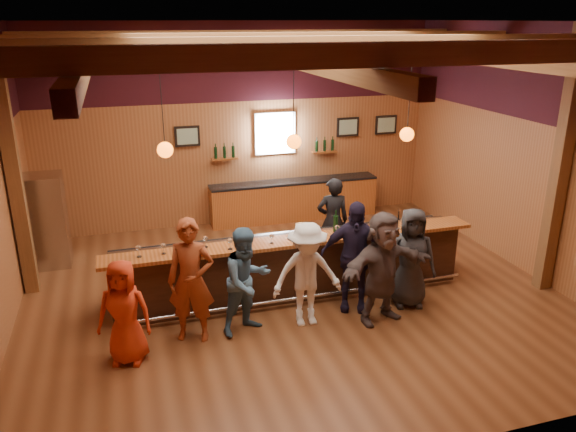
{
  "coord_description": "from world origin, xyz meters",
  "views": [
    {
      "loc": [
        -2.64,
        -8.35,
        4.55
      ],
      "look_at": [
        0.0,
        0.3,
        1.35
      ],
      "focal_mm": 35.0,
      "sensor_mm": 36.0,
      "label": 1
    }
  ],
  "objects": [
    {
      "name": "room",
      "position": [
        0.0,
        0.06,
        3.21
      ],
      "size": [
        9.04,
        9.0,
        4.52
      ],
      "color": "#5E3118",
      "rests_on": "ground"
    },
    {
      "name": "bar_counter",
      "position": [
        0.02,
        0.15,
        0.52
      ],
      "size": [
        6.3,
        1.07,
        1.11
      ],
      "color": "black",
      "rests_on": "ground"
    },
    {
      "name": "back_bar_cabinet",
      "position": [
        1.2,
        3.72,
        0.48
      ],
      "size": [
        4.0,
        0.52,
        0.95
      ],
      "color": "brown",
      "rests_on": "ground"
    },
    {
      "name": "window",
      "position": [
        0.8,
        3.95,
        2.05
      ],
      "size": [
        0.95,
        0.09,
        0.95
      ],
      "color": "silver",
      "rests_on": "room"
    },
    {
      "name": "framed_pictures",
      "position": [
        1.67,
        3.94,
        2.1
      ],
      "size": [
        5.35,
        0.05,
        0.45
      ],
      "color": "black",
      "rests_on": "room"
    },
    {
      "name": "wine_shelves",
      "position": [
        0.8,
        3.88,
        1.62
      ],
      "size": [
        3.0,
        0.18,
        0.3
      ],
      "color": "brown",
      "rests_on": "room"
    },
    {
      "name": "pendant_lights",
      "position": [
        0.0,
        0.0,
        2.71
      ],
      "size": [
        4.24,
        0.24,
        1.37
      ],
      "color": "black",
      "rests_on": "room"
    },
    {
      "name": "stainless_fridge",
      "position": [
        -4.1,
        2.6,
        0.9
      ],
      "size": [
        0.7,
        0.7,
        1.8
      ],
      "primitive_type": "cube",
      "color": "silver",
      "rests_on": "ground"
    },
    {
      "name": "customer_orange",
      "position": [
        -2.8,
        -1.21,
        0.76
      ],
      "size": [
        0.85,
        0.68,
        1.51
      ],
      "primitive_type": "imported",
      "rotation": [
        0.0,
        0.0,
        -0.3
      ],
      "color": "red",
      "rests_on": "ground"
    },
    {
      "name": "customer_redvest",
      "position": [
        -1.84,
        -0.89,
        0.94
      ],
      "size": [
        0.8,
        0.65,
        1.89
      ],
      "primitive_type": "imported",
      "rotation": [
        0.0,
        0.0,
        -0.32
      ],
      "color": "maroon",
      "rests_on": "ground"
    },
    {
      "name": "customer_denim",
      "position": [
        -1.01,
        -0.92,
        0.84
      ],
      "size": [
        0.99,
        0.89,
        1.68
      ],
      "primitive_type": "imported",
      "rotation": [
        0.0,
        0.0,
        0.38
      ],
      "color": "#426785",
      "rests_on": "ground"
    },
    {
      "name": "customer_white",
      "position": [
        -0.09,
        -0.98,
        0.84
      ],
      "size": [
        1.11,
        0.67,
        1.68
      ],
      "primitive_type": "imported",
      "rotation": [
        0.0,
        0.0,
        -0.04
      ],
      "color": "silver",
      "rests_on": "ground"
    },
    {
      "name": "customer_navy",
      "position": [
        0.79,
        -0.73,
        0.93
      ],
      "size": [
        1.18,
        0.83,
        1.86
      ],
      "primitive_type": "imported",
      "rotation": [
        0.0,
        0.0,
        -0.38
      ],
      "color": "black",
      "rests_on": "ground"
    },
    {
      "name": "customer_brown",
      "position": [
        1.06,
        -1.21,
        0.9
      ],
      "size": [
        1.75,
        0.89,
        1.81
      ],
      "primitive_type": "imported",
      "rotation": [
        0.0,
        0.0,
        0.22
      ],
      "color": "#514240",
      "rests_on": "ground"
    },
    {
      "name": "customer_dark",
      "position": [
        1.74,
        -0.88,
        0.84
      ],
      "size": [
        0.93,
        0.73,
        1.69
      ],
      "primitive_type": "imported",
      "rotation": [
        0.0,
        0.0,
        -0.26
      ],
      "color": "#28282A",
      "rests_on": "ground"
    },
    {
      "name": "bartender",
      "position": [
        1.15,
        1.11,
        0.86
      ],
      "size": [
        0.68,
        0.5,
        1.71
      ],
      "primitive_type": "imported",
      "rotation": [
        0.0,
        0.0,
        2.99
      ],
      "color": "black",
      "rests_on": "ground"
    },
    {
      "name": "ice_bucket",
      "position": [
        0.1,
        -0.18,
        1.23
      ],
      "size": [
        0.23,
        0.23,
        0.25
      ],
      "primitive_type": "cylinder",
      "color": "brown",
      "rests_on": "bar_counter"
    },
    {
      "name": "bottle_a",
      "position": [
        0.74,
        -0.04,
        1.26
      ],
      "size": [
        0.08,
        0.08,
        0.37
      ],
      "color": "black",
      "rests_on": "bar_counter"
    },
    {
      "name": "bottle_b",
      "position": [
        1.03,
        -0.06,
        1.26
      ],
      "size": [
        0.09,
        0.09,
        0.39
      ],
      "color": "black",
      "rests_on": "bar_counter"
    },
    {
      "name": "glass_a",
      "position": [
        -2.52,
        -0.18,
        1.25
      ],
      "size": [
        0.08,
        0.08,
        0.19
      ],
      "color": "silver",
      "rests_on": "bar_counter"
    },
    {
      "name": "glass_b",
      "position": [
        -2.15,
        -0.17,
        1.24
      ],
      "size": [
        0.08,
        0.08,
        0.18
      ],
      "color": "silver",
      "rests_on": "bar_counter"
    },
    {
      "name": "glass_c",
      "position": [
        -1.49,
        -0.09,
        1.24
      ],
      "size": [
        0.08,
        0.08,
        0.19
      ],
      "color": "silver",
      "rests_on": "bar_counter"
    },
    {
      "name": "glass_d",
      "position": [
        -1.13,
        -0.29,
        1.24
      ],
      "size": [
        0.08,
        0.08,
        0.19
      ],
      "color": "silver",
      "rests_on": "bar_counter"
    },
    {
      "name": "glass_e",
      "position": [
        -0.44,
        -0.24,
        1.23
      ],
      "size": [
        0.07,
        0.07,
        0.16
      ],
      "color": "silver",
      "rests_on": "bar_counter"
    },
    {
      "name": "glass_f",
      "position": [
        0.69,
        -0.24,
        1.25
      ],
      "size": [
        0.09,
        0.09,
        0.19
      ],
      "color": "silver",
      "rests_on": "bar_counter"
    },
    {
      "name": "glass_g",
      "position": [
        1.32,
        -0.21,
        1.25
      ],
      "size": [
        0.08,
        0.08,
        0.19
      ],
      "color": "silver",
      "rests_on": "bar_counter"
    },
    {
      "name": "glass_h",
      "position": [
        1.89,
        -0.27,
        1.25
      ],
      "size": [
        0.09,
        0.09,
        0.2
      ],
      "color": "silver",
      "rests_on": "bar_counter"
    }
  ]
}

